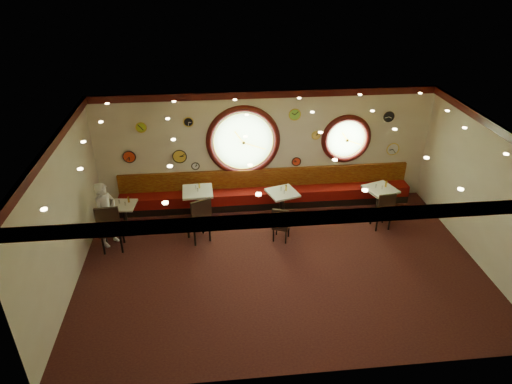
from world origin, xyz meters
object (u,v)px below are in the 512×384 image
condiment_c_bottle (286,188)px  waiter (107,214)px  table_b (198,201)px  condiment_b_salt (196,187)px  chair_b (200,217)px  condiment_d_bottle (386,184)px  table_c (282,202)px  condiment_c_salt (281,189)px  condiment_c_pepper (284,192)px  table_d (379,198)px  condiment_b_bottle (199,186)px  condiment_a_pepper (125,204)px  condiment_d_pepper (382,187)px  chair_c (281,222)px  condiment_a_salt (119,202)px  condiment_b_pepper (198,190)px  table_a (124,213)px  chair_a (110,226)px  chair_d (384,209)px  condiment_d_salt (376,186)px

condiment_c_bottle → waiter: 4.50m
table_b → condiment_b_salt: (-0.05, 0.09, 0.36)m
chair_b → condiment_d_bottle: (4.89, 0.84, 0.19)m
table_c → condiment_c_salt: (-0.03, 0.07, 0.35)m
condiment_c_pepper → condiment_c_bottle: condiment_c_bottle is taller
table_d → condiment_b_bottle: condiment_b_bottle is taller
condiment_a_pepper → condiment_d_pepper: (6.62, -0.06, 0.13)m
chair_c → condiment_d_bottle: (2.95, 1.02, 0.35)m
condiment_d_bottle → condiment_a_salt: bearing=179.3°
condiment_b_pepper → condiment_d_bottle: bearing=-2.1°
table_b → condiment_d_pepper: condiment_d_pepper is taller
chair_b → condiment_a_salt: chair_b is taller
table_b → condiment_b_pepper: (0.01, -0.05, 0.36)m
table_d → condiment_c_bottle: bearing=176.2°
table_a → condiment_a_salt: (-0.10, 0.07, 0.30)m
condiment_b_pepper → waiter: waiter is taller
condiment_b_bottle → waiter: 2.42m
condiment_b_bottle → condiment_c_bottle: bearing=-6.9°
table_a → condiment_c_bottle: size_ratio=4.33×
condiment_a_pepper → condiment_b_bottle: bearing=12.3°
table_b → condiment_a_salt: size_ratio=9.18×
chair_b → condiment_b_salt: (-0.10, 1.16, 0.20)m
chair_b → condiment_b_pepper: bearing=67.6°
table_a → condiment_a_salt: size_ratio=7.34×
chair_a → condiment_c_salt: size_ratio=7.14×
table_c → chair_d: chair_d is taller
table_d → condiment_a_pepper: 6.60m
table_b → condiment_b_salt: 0.37m
table_b → condiment_d_salt: condiment_d_salt is taller
table_a → condiment_d_bottle: bearing=-0.1°
table_b → condiment_c_salt: size_ratio=7.76×
condiment_d_salt → condiment_c_pepper: size_ratio=1.15×
chair_a → condiment_c_salt: bearing=11.8°
chair_c → condiment_a_salt: chair_c is taller
chair_d → condiment_b_bottle: chair_d is taller
chair_b → condiment_c_pepper: bearing=-5.1°
table_b → condiment_b_pepper: condiment_b_pepper is taller
condiment_b_bottle → table_d: bearing=-5.2°
table_d → condiment_d_bottle: bearing=24.1°
table_a → condiment_a_pepper: bearing=-37.5°
condiment_c_salt → table_d: bearing=-3.7°
table_c → condiment_d_pepper: bearing=-3.0°
chair_a → condiment_b_salt: chair_a is taller
table_b → condiment_d_pepper: (4.81, -0.34, 0.32)m
table_c → condiment_c_pepper: 0.35m
chair_d → condiment_b_pepper: chair_d is taller
chair_c → waiter: 4.16m
table_c → chair_a: size_ratio=1.15×
condiment_a_salt → condiment_c_salt: 4.14m
condiment_a_salt → condiment_c_pepper: 4.20m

